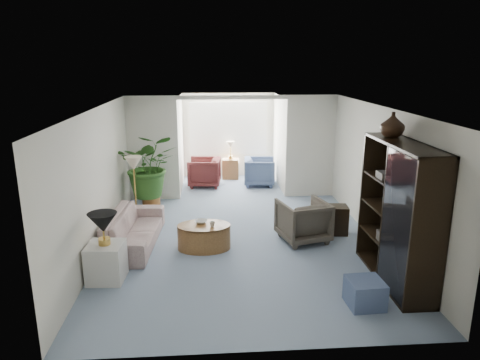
{
  "coord_description": "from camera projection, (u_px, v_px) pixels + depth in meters",
  "views": [
    {
      "loc": [
        -0.59,
        -7.41,
        3.28
      ],
      "look_at": [
        0.0,
        0.6,
        1.1
      ],
      "focal_mm": 33.02,
      "sensor_mm": 36.0,
      "label": 1
    }
  ],
  "objects": [
    {
      "name": "sunroom_chair_blue",
      "position": [
        260.0,
        172.0,
        11.94
      ],
      "size": [
        0.9,
        0.87,
        0.74
      ],
      "primitive_type": "imported",
      "rotation": [
        0.0,
        0.0,
        1.47
      ],
      "color": "#4B5981",
      "rests_on": "ground"
    },
    {
      "name": "framed_picture",
      "position": [
        384.0,
        155.0,
        7.66
      ],
      "size": [
        0.04,
        0.5,
        0.4
      ],
      "primitive_type": "cube",
      "color": "beige"
    },
    {
      "name": "window_blinds",
      "position": [
        228.0,
        128.0,
        12.62
      ],
      "size": [
        2.2,
        0.02,
        1.5
      ],
      "primitive_type": "cube",
      "color": "white"
    },
    {
      "name": "table_lamp",
      "position": [
        103.0,
        223.0,
        6.58
      ],
      "size": [
        0.44,
        0.44,
        0.3
      ],
      "primitive_type": "cone",
      "color": "black",
      "rests_on": "end_table"
    },
    {
      "name": "entertainment_cabinet",
      "position": [
        399.0,
        214.0,
        6.58
      ],
      "size": [
        0.51,
        1.93,
        2.14
      ],
      "primitive_type": "cube",
      "color": "black",
      "rests_on": "ground"
    },
    {
      "name": "end_table",
      "position": [
        106.0,
        262.0,
        6.75
      ],
      "size": [
        0.57,
        0.57,
        0.59
      ],
      "primitive_type": "cube",
      "rotation": [
        0.0,
        0.0,
        -0.06
      ],
      "color": "silver",
      "rests_on": "ground"
    },
    {
      "name": "coffee_cup",
      "position": [
        212.0,
        224.0,
        7.75
      ],
      "size": [
        0.12,
        0.12,
        0.09
      ],
      "primitive_type": "imported",
      "rotation": [
        0.0,
        0.0,
        -0.21
      ],
      "color": "beige",
      "rests_on": "coffee_table"
    },
    {
      "name": "floor_lamp",
      "position": [
        133.0,
        163.0,
        9.01
      ],
      "size": [
        0.36,
        0.36,
        0.28
      ],
      "primitive_type": "cone",
      "color": "#F8E9C5",
      "rests_on": "ground"
    },
    {
      "name": "wingback_chair",
      "position": [
        303.0,
        221.0,
        8.23
      ],
      "size": [
        1.02,
        1.04,
        0.78
      ],
      "primitive_type": "imported",
      "rotation": [
        0.0,
        0.0,
        3.4
      ],
      "color": "#575044",
      "rests_on": "ground"
    },
    {
      "name": "sunroom_table",
      "position": [
        231.0,
        169.0,
        12.63
      ],
      "size": [
        0.5,
        0.41,
        0.57
      ],
      "primitive_type": "cube",
      "rotation": [
        0.0,
        0.0,
        -0.1
      ],
      "color": "olive",
      "rests_on": "ground"
    },
    {
      "name": "sofa",
      "position": [
        133.0,
        229.0,
        8.06
      ],
      "size": [
        0.94,
        2.13,
        0.61
      ],
      "primitive_type": "imported",
      "rotation": [
        0.0,
        0.0,
        1.51
      ],
      "color": "beige",
      "rests_on": "ground"
    },
    {
      "name": "floor",
      "position": [
        242.0,
        247.0,
        8.03
      ],
      "size": [
        6.0,
        6.0,
        0.0
      ],
      "primitive_type": "plane",
      "color": "#8A9DB7",
      "rests_on": "ground"
    },
    {
      "name": "sunroom_chair_maroon",
      "position": [
        204.0,
        172.0,
        11.83
      ],
      "size": [
        0.92,
        0.9,
        0.77
      ],
      "primitive_type": "imported",
      "rotation": [
        0.0,
        0.0,
        -1.67
      ],
      "color": "#57231D",
      "rests_on": "ground"
    },
    {
      "name": "shelf_clutter",
      "position": [
        398.0,
        215.0,
        6.47
      ],
      "size": [
        0.3,
        1.2,
        1.06
      ],
      "color": "#292420",
      "rests_on": "entertainment_cabinet"
    },
    {
      "name": "coffee_table",
      "position": [
        204.0,
        237.0,
        7.91
      ],
      "size": [
        1.12,
        1.12,
        0.45
      ],
      "primitive_type": "cylinder",
      "rotation": [
        0.0,
        0.0,
        -0.21
      ],
      "color": "olive",
      "rests_on": "ground"
    },
    {
      "name": "back_header",
      "position": [
        232.0,
        97.0,
        10.27
      ],
      "size": [
        2.6,
        0.12,
        0.1
      ],
      "primitive_type": "cube",
      "color": "silver",
      "rests_on": "back_pier_left"
    },
    {
      "name": "back_pier_left",
      "position": [
        153.0,
        149.0,
        10.45
      ],
      "size": [
        1.2,
        0.12,
        2.5
      ],
      "primitive_type": "cube",
      "color": "silver",
      "rests_on": "ground"
    },
    {
      "name": "cabinet_urn",
      "position": [
        393.0,
        125.0,
        6.73
      ],
      "size": [
        0.37,
        0.37,
        0.38
      ],
      "primitive_type": "imported",
      "color": "black",
      "rests_on": "entertainment_cabinet"
    },
    {
      "name": "plant_pot",
      "position": [
        151.0,
        203.0,
        9.99
      ],
      "size": [
        0.4,
        0.4,
        0.32
      ],
      "primitive_type": "cylinder",
      "color": "#9B5D2D",
      "rests_on": "ground"
    },
    {
      "name": "ottoman",
      "position": [
        365.0,
        293.0,
        6.06
      ],
      "size": [
        0.49,
        0.49,
        0.38
      ],
      "primitive_type": "cube",
      "rotation": [
        0.0,
        0.0,
        0.05
      ],
      "color": "#4B5981",
      "rests_on": "ground"
    },
    {
      "name": "house_plant",
      "position": [
        149.0,
        165.0,
        9.76
      ],
      "size": [
        1.29,
        1.12,
        1.43
      ],
      "primitive_type": "imported",
      "color": "#2C5C1F",
      "rests_on": "plant_pot"
    },
    {
      "name": "coffee_bowl",
      "position": [
        201.0,
        222.0,
        7.93
      ],
      "size": [
        0.26,
        0.26,
        0.05
      ],
      "primitive_type": "imported",
      "rotation": [
        0.0,
        0.0,
        -0.21
      ],
      "color": "silver",
      "rests_on": "coffee_table"
    },
    {
      "name": "sunroom_floor",
      "position": [
        231.0,
        185.0,
        11.97
      ],
      "size": [
        2.6,
        2.6,
        0.0
      ],
      "primitive_type": "plane",
      "color": "#8A9DB7",
      "rests_on": "ground"
    },
    {
      "name": "window_pane",
      "position": [
        228.0,
        128.0,
        12.65
      ],
      "size": [
        2.2,
        0.02,
        1.5
      ],
      "primitive_type": "cube",
      "color": "white"
    },
    {
      "name": "side_table_dark",
      "position": [
        335.0,
        220.0,
        8.6
      ],
      "size": [
        0.5,
        0.41,
        0.56
      ],
      "primitive_type": "cube",
      "rotation": [
        0.0,
        0.0,
        -0.1
      ],
      "color": "black",
      "rests_on": "ground"
    },
    {
      "name": "back_pier_right",
      "position": [
        311.0,
        147.0,
        10.72
      ],
      "size": [
        1.2,
        0.12,
        2.5
      ],
      "primitive_type": "cube",
      "color": "silver",
      "rests_on": "ground"
    }
  ]
}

